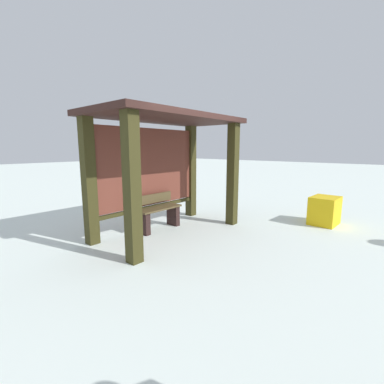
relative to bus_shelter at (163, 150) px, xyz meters
name	(u,v)px	position (x,y,z in m)	size (l,w,h in m)	color
ground_plane	(170,232)	(0.00, -0.18, -1.73)	(60.00, 60.00, 0.00)	silver
bus_shelter	(163,150)	(0.00, 0.00, 0.00)	(3.24, 1.68, 2.43)	#333014
bench_left_inside	(158,213)	(0.00, 0.18, -1.38)	(1.08, 0.37, 0.77)	#4C3E24
grit_bin	(324,210)	(2.81, -2.48, -1.41)	(0.70, 0.56, 0.65)	yellow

